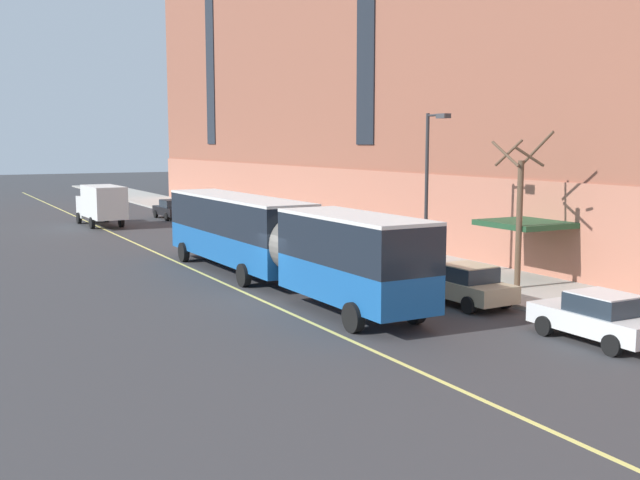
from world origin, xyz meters
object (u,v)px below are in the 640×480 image
(street_lamp, at_px, (430,178))
(parked_car_champagne_7, at_px, (464,284))
(parked_car_red_3, at_px, (287,238))
(parked_car_white_0, at_px, (599,317))
(box_truck, at_px, (102,203))
(city_bus, at_px, (273,237))
(parked_car_darkgray_2, at_px, (343,252))
(parked_car_black_4, at_px, (172,209))
(parked_car_green_5, at_px, (242,227))
(street_tree_mid_block, at_px, (519,209))

(street_lamp, bearing_deg, parked_car_champagne_7, -111.46)
(parked_car_red_3, bearing_deg, parked_car_champagne_7, -90.42)
(parked_car_white_0, relative_size, box_truck, 0.62)
(city_bus, relative_size, box_truck, 2.92)
(parked_car_white_0, relative_size, parked_car_champagne_7, 1.00)
(parked_car_darkgray_2, bearing_deg, parked_car_white_0, -90.02)
(parked_car_white_0, height_order, parked_car_darkgray_2, same)
(box_truck, bearing_deg, parked_car_champagne_7, -79.82)
(parked_car_black_4, distance_m, street_lamp, 32.32)
(city_bus, xyz_separation_m, parked_car_green_5, (4.73, 14.99, -1.31))
(box_truck, distance_m, street_lamp, 30.36)
(street_tree_mid_block, bearing_deg, street_lamp, 113.99)
(parked_car_green_5, bearing_deg, box_truck, 116.81)
(parked_car_white_0, bearing_deg, parked_car_red_3, 90.16)
(parked_car_black_4, bearing_deg, parked_car_darkgray_2, -89.75)
(parked_car_champagne_7, relative_size, box_truck, 0.62)
(parked_car_darkgray_2, bearing_deg, city_bus, -153.10)
(city_bus, relative_size, parked_car_darkgray_2, 4.71)
(parked_car_darkgray_2, bearing_deg, street_lamp, -69.44)
(parked_car_black_4, bearing_deg, street_tree_mid_block, -84.37)
(city_bus, bearing_deg, parked_car_champagne_7, -55.63)
(city_bus, relative_size, street_lamp, 2.80)
(city_bus, relative_size, parked_car_champagne_7, 4.74)
(city_bus, height_order, parked_car_white_0, city_bus)
(parked_car_darkgray_2, xyz_separation_m, street_tree_mid_block, (3.42, -8.40, 2.63))
(parked_car_darkgray_2, distance_m, parked_car_black_4, 27.47)
(city_bus, distance_m, street_lamp, 7.37)
(parked_car_champagne_7, bearing_deg, parked_car_darkgray_2, 88.90)
(city_bus, relative_size, parked_car_red_3, 4.34)
(city_bus, height_order, parked_car_black_4, city_bus)
(city_bus, xyz_separation_m, street_lamp, (6.63, -2.09, 2.46))
(parked_car_red_3, xyz_separation_m, parked_car_black_4, (-0.05, 21.23, -0.00))
(parked_car_green_5, xyz_separation_m, street_lamp, (1.90, -17.07, 3.77))
(parked_car_darkgray_2, xyz_separation_m, parked_car_black_4, (-0.12, 27.47, 0.00))
(parked_car_red_3, height_order, box_truck, box_truck)
(parked_car_darkgray_2, bearing_deg, street_tree_mid_block, -67.86)
(parked_car_red_3, xyz_separation_m, box_truck, (-6.22, 18.33, 0.93))
(street_tree_mid_block, distance_m, street_lamp, 4.33)
(parked_car_champagne_7, bearing_deg, parked_car_black_4, 89.90)
(parked_car_black_4, distance_m, parked_car_green_5, 14.97)
(parked_car_red_3, bearing_deg, box_truck, 108.73)
(box_truck, xyz_separation_m, street_tree_mid_block, (9.70, -32.96, 1.71))
(parked_car_white_0, height_order, street_tree_mid_block, street_tree_mid_block)
(city_bus, height_order, box_truck, city_bus)
(parked_car_white_0, xyz_separation_m, parked_car_red_3, (-0.06, 21.84, 0.00))
(parked_car_white_0, xyz_separation_m, box_truck, (-6.28, 40.18, 0.93))
(parked_car_green_5, distance_m, box_truck, 13.56)
(parked_car_green_5, relative_size, street_lamp, 0.66)
(box_truck, relative_size, street_tree_mid_block, 1.08)
(parked_car_white_0, xyz_separation_m, parked_car_champagne_7, (-0.18, 6.20, -0.00))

